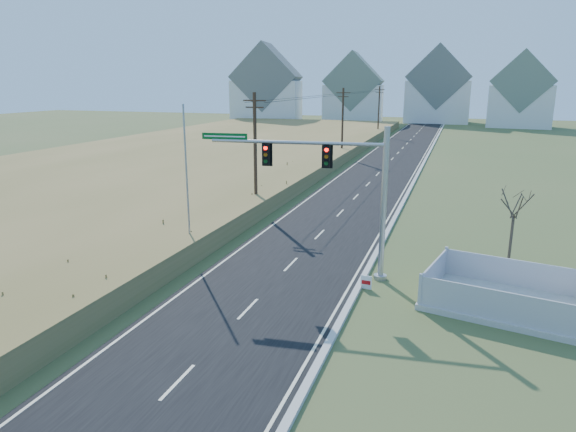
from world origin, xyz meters
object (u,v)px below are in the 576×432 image
at_px(open_sign, 366,282).
at_px(bare_tree, 515,202).
at_px(traffic_signal_mast, 345,187).
at_px(flagpole, 188,197).
at_px(fence_enclosure, 506,301).

distance_m(open_sign, bare_tree, 8.58).
bearing_deg(traffic_signal_mast, bare_tree, 13.46).
height_order(traffic_signal_mast, flagpole, flagpole).
bearing_deg(fence_enclosure, open_sign, -168.45).
relative_size(open_sign, flagpole, 0.08).
height_order(fence_enclosure, open_sign, fence_enclosure).
relative_size(fence_enclosure, bare_tree, 1.58).
height_order(traffic_signal_mast, fence_enclosure, traffic_signal_mast).
bearing_deg(bare_tree, flagpole, -172.46).
bearing_deg(bare_tree, fence_enclosure, -94.37).
bearing_deg(flagpole, fence_enclosure, -6.52).
distance_m(fence_enclosure, bare_tree, 5.55).
bearing_deg(fence_enclosure, bare_tree, 97.69).
bearing_deg(open_sign, flagpole, 175.21).
bearing_deg(flagpole, open_sign, -10.02).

